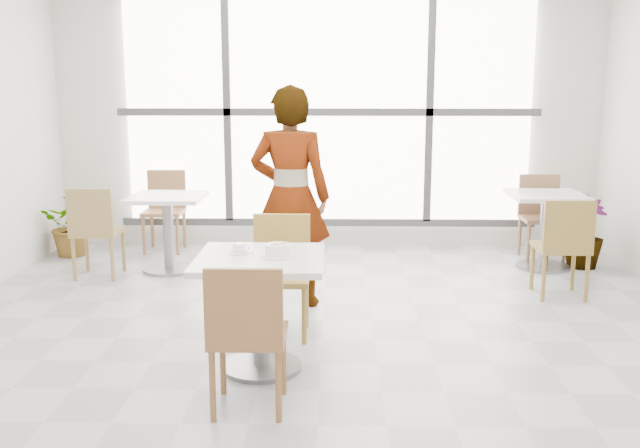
{
  "coord_description": "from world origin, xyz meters",
  "views": [
    {
      "loc": [
        0.1,
        -4.49,
        1.84
      ],
      "look_at": [
        0.0,
        -0.3,
        1.0
      ],
      "focal_mm": 40.46,
      "sensor_mm": 36.0,
      "label": 1
    }
  ],
  "objects_px": {
    "bg_chair_right_near": "(564,242)",
    "bg_chair_right_far": "(541,211)",
    "chair_far": "(281,266)",
    "bg_table_right": "(545,220)",
    "plant_right": "(584,232)",
    "bg_chair_left_near": "(95,226)",
    "main_table": "(261,291)",
    "oatmeal_bowl": "(278,250)",
    "chair_near": "(247,329)",
    "plant_left": "(73,224)",
    "bg_table_left": "(168,222)",
    "coffee_cup": "(240,249)",
    "person": "(290,197)",
    "bg_chair_left_far": "(165,205)"
  },
  "relations": [
    {
      "from": "bg_chair_right_near",
      "to": "bg_chair_right_far",
      "type": "bearing_deg",
      "value": -98.15
    },
    {
      "from": "bg_chair_right_far",
      "to": "chair_far",
      "type": "bearing_deg",
      "value": -137.25
    },
    {
      "from": "bg_table_right",
      "to": "plant_right",
      "type": "relative_size",
      "value": 1.04
    },
    {
      "from": "bg_chair_right_near",
      "to": "plant_right",
      "type": "distance_m",
      "value": 1.21
    },
    {
      "from": "bg_table_right",
      "to": "bg_chair_right_near",
      "type": "xyz_separation_m",
      "value": [
        -0.14,
        -1.05,
        0.01
      ]
    },
    {
      "from": "bg_chair_left_near",
      "to": "chair_far",
      "type": "bearing_deg",
      "value": 142.43
    },
    {
      "from": "bg_table_right",
      "to": "bg_chair_left_near",
      "type": "relative_size",
      "value": 0.86
    },
    {
      "from": "main_table",
      "to": "bg_chair_right_far",
      "type": "xyz_separation_m",
      "value": [
        2.62,
        3.06,
        -0.02
      ]
    },
    {
      "from": "oatmeal_bowl",
      "to": "bg_chair_right_near",
      "type": "bearing_deg",
      "value": 34.85
    },
    {
      "from": "main_table",
      "to": "bg_table_right",
      "type": "height_order",
      "value": "same"
    },
    {
      "from": "oatmeal_bowl",
      "to": "chair_near",
      "type": "bearing_deg",
      "value": -100.92
    },
    {
      "from": "main_table",
      "to": "plant_left",
      "type": "distance_m",
      "value": 3.83
    },
    {
      "from": "chair_far",
      "to": "plant_left",
      "type": "relative_size",
      "value": 1.29
    },
    {
      "from": "chair_far",
      "to": "bg_table_left",
      "type": "relative_size",
      "value": 1.16
    },
    {
      "from": "main_table",
      "to": "coffee_cup",
      "type": "relative_size",
      "value": 5.03
    },
    {
      "from": "coffee_cup",
      "to": "bg_chair_left_near",
      "type": "xyz_separation_m",
      "value": [
        -1.64,
        2.07,
        -0.28
      ]
    },
    {
      "from": "bg_table_right",
      "to": "bg_table_left",
      "type": "bearing_deg",
      "value": -176.93
    },
    {
      "from": "person",
      "to": "plant_left",
      "type": "distance_m",
      "value": 2.98
    },
    {
      "from": "oatmeal_bowl",
      "to": "bg_table_right",
      "type": "bearing_deg",
      "value": 47.38
    },
    {
      "from": "bg_chair_right_far",
      "to": "main_table",
      "type": "bearing_deg",
      "value": -130.51
    },
    {
      "from": "chair_near",
      "to": "plant_right",
      "type": "xyz_separation_m",
      "value": [
        2.95,
        3.31,
        -0.14
      ]
    },
    {
      "from": "plant_right",
      "to": "bg_chair_right_near",
      "type": "bearing_deg",
      "value": -116.36
    },
    {
      "from": "chair_far",
      "to": "bg_table_left",
      "type": "height_order",
      "value": "chair_far"
    },
    {
      "from": "chair_near",
      "to": "plant_left",
      "type": "height_order",
      "value": "chair_near"
    },
    {
      "from": "chair_near",
      "to": "plant_right",
      "type": "height_order",
      "value": "chair_near"
    },
    {
      "from": "chair_far",
      "to": "main_table",
      "type": "bearing_deg",
      "value": -96.03
    },
    {
      "from": "chair_near",
      "to": "bg_chair_right_far",
      "type": "xyz_separation_m",
      "value": [
        2.62,
        3.71,
        0.0
      ]
    },
    {
      "from": "main_table",
      "to": "bg_chair_right_far",
      "type": "height_order",
      "value": "bg_chair_right_far"
    },
    {
      "from": "bg_chair_left_far",
      "to": "bg_chair_right_near",
      "type": "height_order",
      "value": "same"
    },
    {
      "from": "oatmeal_bowl",
      "to": "bg_table_left",
      "type": "xyz_separation_m",
      "value": [
        -1.27,
        2.44,
        -0.31
      ]
    },
    {
      "from": "chair_near",
      "to": "bg_table_left",
      "type": "height_order",
      "value": "chair_near"
    },
    {
      "from": "bg_chair_right_near",
      "to": "plant_right",
      "type": "relative_size",
      "value": 1.21
    },
    {
      "from": "coffee_cup",
      "to": "oatmeal_bowl",
      "type": "bearing_deg",
      "value": -17.71
    },
    {
      "from": "plant_left",
      "to": "bg_chair_right_near",
      "type": "bearing_deg",
      "value": -17.2
    },
    {
      "from": "bg_chair_left_near",
      "to": "plant_right",
      "type": "distance_m",
      "value": 4.75
    },
    {
      "from": "coffee_cup",
      "to": "bg_chair_right_far",
      "type": "bearing_deg",
      "value": 47.38
    },
    {
      "from": "person",
      "to": "plant_right",
      "type": "height_order",
      "value": "person"
    },
    {
      "from": "chair_far",
      "to": "bg_chair_right_near",
      "type": "bearing_deg",
      "value": 20.55
    },
    {
      "from": "chair_near",
      "to": "bg_chair_right_near",
      "type": "height_order",
      "value": "same"
    },
    {
      "from": "main_table",
      "to": "chair_near",
      "type": "height_order",
      "value": "chair_near"
    },
    {
      "from": "bg_chair_left_near",
      "to": "main_table",
      "type": "bearing_deg",
      "value": 129.73
    },
    {
      "from": "bg_chair_left_far",
      "to": "plant_left",
      "type": "relative_size",
      "value": 1.29
    },
    {
      "from": "chair_far",
      "to": "bg_table_left",
      "type": "bearing_deg",
      "value": 125.63
    },
    {
      "from": "bg_table_right",
      "to": "plant_right",
      "type": "distance_m",
      "value": 0.42
    },
    {
      "from": "plant_left",
      "to": "main_table",
      "type": "bearing_deg",
      "value": -52.75
    },
    {
      "from": "chair_near",
      "to": "bg_chair_right_far",
      "type": "relative_size",
      "value": 1.0
    },
    {
      "from": "bg_chair_left_far",
      "to": "bg_chair_right_far",
      "type": "height_order",
      "value": "same"
    },
    {
      "from": "chair_far",
      "to": "bg_chair_right_near",
      "type": "height_order",
      "value": "same"
    },
    {
      "from": "bg_table_right",
      "to": "plant_left",
      "type": "bearing_deg",
      "value": 175.13
    },
    {
      "from": "chair_far",
      "to": "bg_table_right",
      "type": "height_order",
      "value": "chair_far"
    }
  ]
}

